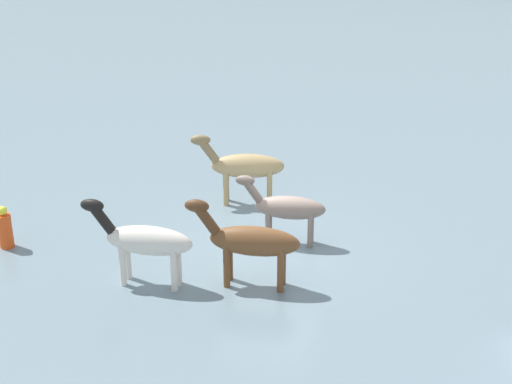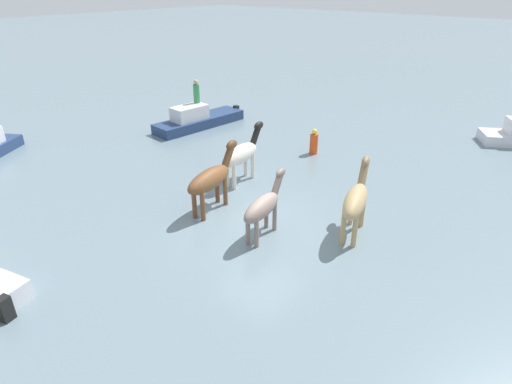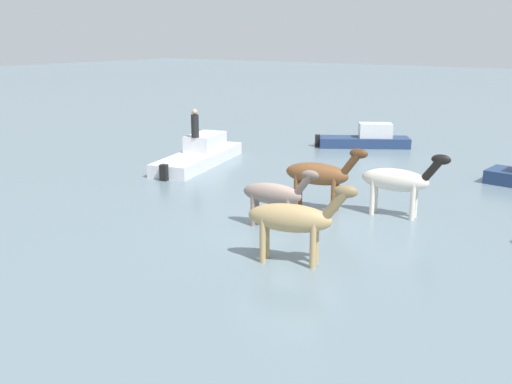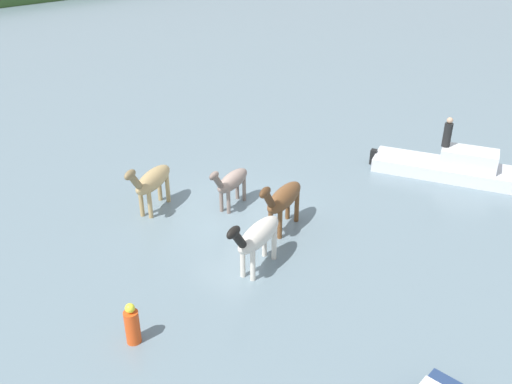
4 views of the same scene
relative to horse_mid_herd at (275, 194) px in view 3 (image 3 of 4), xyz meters
The scene contains 8 objects.
ground_plane 1.13m from the horse_mid_herd, 133.00° to the right, with size 174.73×174.73×0.00m, color slate.
horse_mid_herd is the anchor object (origin of this frame).
horse_gray_outer 2.75m from the horse_mid_herd, 133.00° to the left, with size 2.64×1.22×2.06m.
horse_pinto_flank 3.92m from the horse_mid_herd, 128.58° to the right, with size 2.65×0.87×2.05m.
horse_lead 2.33m from the horse_mid_herd, 93.72° to the right, with size 2.69×0.93×2.08m.
boat_dinghy_port 9.02m from the horse_mid_herd, 35.51° to the right, with size 3.05×6.05×1.37m.
boat_motor_center 13.40m from the horse_mid_herd, 76.09° to the right, with size 4.36×3.39×1.33m.
person_helmsman_aft 8.75m from the horse_mid_herd, 33.90° to the right, with size 0.32×0.32×1.19m.
Camera 3 is at (-8.46, 13.76, 5.41)m, focal length 40.91 mm.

